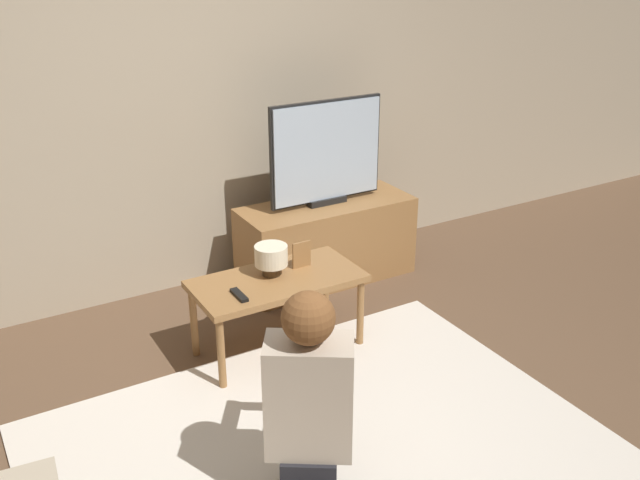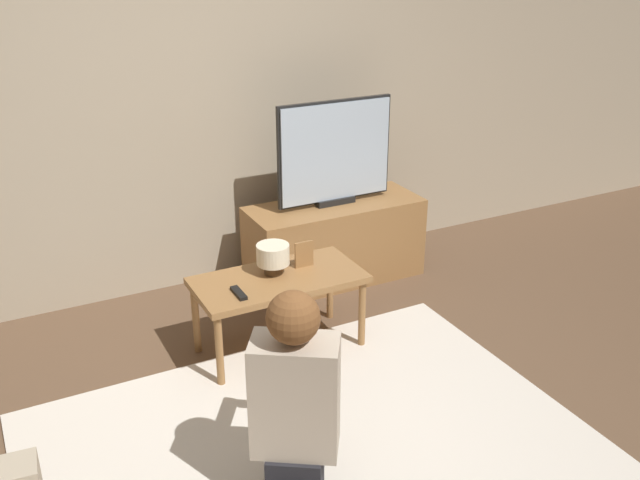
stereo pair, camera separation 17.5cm
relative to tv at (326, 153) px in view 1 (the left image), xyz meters
name	(u,v)px [view 1 (the left image)]	position (x,y,z in m)	size (l,w,h in m)	color
ground_plane	(321,451)	(-0.92, -1.51, -0.88)	(10.00, 10.00, 0.00)	brown
wall_back	(158,90)	(-0.92, 0.42, 0.42)	(10.00, 0.06, 2.60)	tan
rug	(321,450)	(-0.92, -1.51, -0.87)	(2.48, 1.82, 0.02)	silver
tv_stand	(326,241)	(0.00, 0.00, -0.61)	(1.16, 0.45, 0.54)	olive
tv	(326,153)	(0.00, 0.00, 0.00)	(0.79, 0.08, 0.68)	black
coffee_table	(277,287)	(-0.70, -0.65, -0.48)	(0.92, 0.46, 0.45)	olive
person_kneeling	(309,402)	(-1.12, -1.75, -0.39)	(0.62, 0.78, 0.96)	#232328
picture_frame	(302,255)	(-0.51, -0.60, -0.36)	(0.11, 0.01, 0.15)	olive
table_lamp	(271,257)	(-0.70, -0.60, -0.33)	(0.18, 0.18, 0.17)	#4C3823
remote	(239,295)	(-0.96, -0.74, -0.42)	(0.04, 0.15, 0.02)	black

